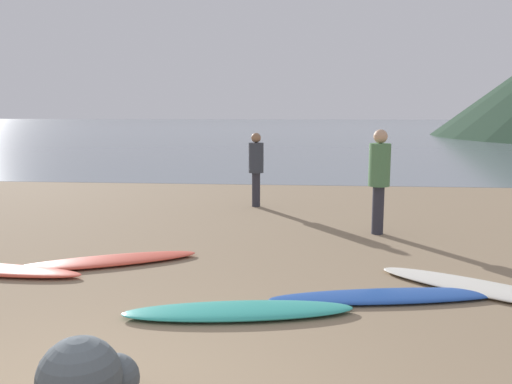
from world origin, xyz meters
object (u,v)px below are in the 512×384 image
object	(u,v)px
surfboard_2	(105,261)
beach_rock_near	(115,379)
beach_rock_far	(79,379)
surfboard_4	(390,296)
surfboard_5	(488,289)
person_2	(379,173)
person_1	(256,163)
surfboard_3	(239,311)

from	to	relation	value
surfboard_2	beach_rock_near	size ratio (longest dim) A/B	7.04
beach_rock_near	beach_rock_far	bearing A→B (deg)	-126.69
surfboard_4	surfboard_5	world-z (taller)	surfboard_5
surfboard_4	person_2	size ratio (longest dim) A/B	1.54
surfboard_4	beach_rock_far	distance (m)	3.42
surfboard_2	beach_rock_near	xyz separation A→B (m)	(1.31, -3.22, 0.13)
surfboard_2	surfboard_4	xyz separation A→B (m)	(3.54, -0.99, -0.01)
surfboard_4	beach_rock_near	xyz separation A→B (m)	(-2.23, -2.23, 0.14)
surfboard_5	person_2	bearing A→B (deg)	140.88
surfboard_4	person_2	distance (m)	3.24
surfboard_4	beach_rock_near	world-z (taller)	beach_rock_near
person_1	beach_rock_far	distance (m)	7.85
surfboard_4	beach_rock_near	size ratio (longest dim) A/B	7.64
surfboard_2	person_2	xyz separation A→B (m)	(3.81, 2.09, 0.96)
surfboard_4	person_1	bearing A→B (deg)	99.67
surfboard_3	person_1	size ratio (longest dim) A/B	1.49
person_1	beach_rock_far	bearing A→B (deg)	64.79
person_2	beach_rock_far	xyz separation A→B (m)	(-2.66, -5.52, -0.73)
surfboard_5	surfboard_4	bearing A→B (deg)	-130.43
beach_rock_far	surfboard_4	bearing A→B (deg)	45.68
person_1	surfboard_3	bearing A→B (deg)	71.66
surfboard_2	surfboard_3	distance (m)	2.53
person_1	surfboard_4	bearing A→B (deg)	87.90
surfboard_3	surfboard_4	world-z (taller)	surfboard_3
person_2	person_1	bearing A→B (deg)	-133.60
person_1	beach_rock_near	distance (m)	7.64
surfboard_2	surfboard_3	xyz separation A→B (m)	(1.97, -1.59, 0.00)
person_1	person_2	xyz separation A→B (m)	(2.21, -2.29, 0.10)
surfboard_3	beach_rock_near	xyz separation A→B (m)	(-0.67, -1.64, 0.13)
surfboard_2	person_1	distance (m)	4.74
surfboard_2	beach_rock_far	xyz separation A→B (m)	(1.15, -3.43, 0.23)
surfboard_4	beach_rock_far	xyz separation A→B (m)	(-2.38, -2.44, 0.24)
person_2	beach_rock_near	distance (m)	5.93
surfboard_3	beach_rock_near	distance (m)	1.77
surfboard_2	beach_rock_near	bearing A→B (deg)	-92.81
person_2	beach_rock_near	world-z (taller)	person_2
beach_rock_near	person_1	bearing A→B (deg)	87.79
surfboard_4	beach_rock_near	bearing A→B (deg)	-145.08
surfboard_5	person_2	distance (m)	3.05
surfboard_4	surfboard_2	bearing A→B (deg)	154.21
surfboard_3	person_1	bearing A→B (deg)	84.01
person_2	surfboard_3	bearing A→B (deg)	-24.07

